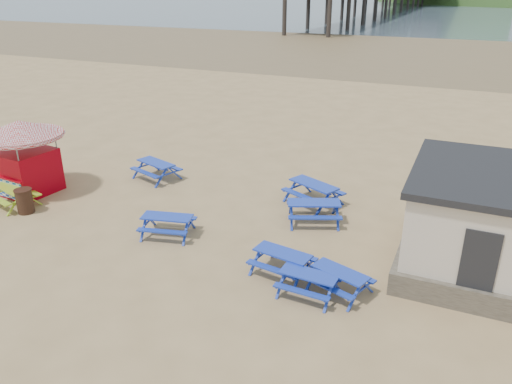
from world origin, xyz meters
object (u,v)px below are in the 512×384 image
at_px(picnic_table_blue_a, 157,170).
at_px(litter_bin, 25,201).
at_px(picnic_table_blue_b, 313,193).
at_px(ice_cream_kiosk, 23,148).
at_px(picnic_table_yellow, 13,196).

height_order(picnic_table_blue_a, litter_bin, litter_bin).
relative_size(picnic_table_blue_b, litter_bin, 2.64).
xyz_separation_m(picnic_table_blue_b, litter_bin, (-9.86, -5.30, 0.06)).
bearing_deg(picnic_table_blue_a, ice_cream_kiosk, -121.39).
bearing_deg(litter_bin, picnic_table_blue_b, 28.24).
xyz_separation_m(picnic_table_yellow, ice_cream_kiosk, (-0.48, 1.28, 1.56)).
relative_size(picnic_table_blue_a, litter_bin, 2.37).
xyz_separation_m(picnic_table_blue_a, picnic_table_blue_b, (7.27, 0.27, 0.03)).
bearing_deg(picnic_table_blue_b, picnic_table_yellow, -130.52).
height_order(picnic_table_blue_a, picnic_table_blue_b, picnic_table_blue_b).
distance_m(picnic_table_blue_a, picnic_table_blue_b, 7.28).
bearing_deg(picnic_table_blue_a, picnic_table_blue_b, 20.58).
height_order(picnic_table_blue_a, ice_cream_kiosk, ice_cream_kiosk).
relative_size(picnic_table_blue_b, picnic_table_yellow, 1.19).
bearing_deg(picnic_table_yellow, picnic_table_blue_a, 68.39).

